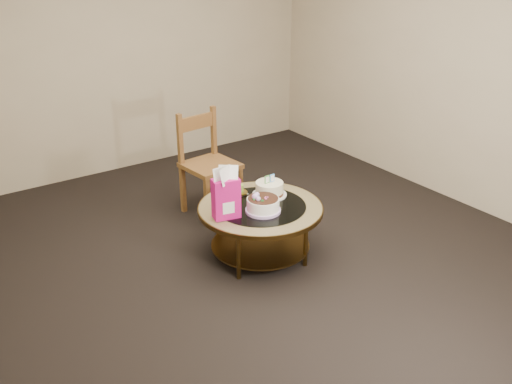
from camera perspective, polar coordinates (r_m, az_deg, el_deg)
ground at (r=4.83m, az=0.43°, el=-6.25°), size 5.00×5.00×0.00m
room_walls at (r=4.25m, az=0.49°, el=11.91°), size 4.52×5.02×2.61m
coffee_table at (r=4.65m, az=0.44°, el=-2.25°), size 1.02×1.02×0.46m
decorated_cake at (r=4.49m, az=0.69°, el=-1.36°), size 0.28×0.28×0.16m
cream_cake at (r=4.77m, az=1.35°, el=0.30°), size 0.29×0.29×0.18m
gift_bag at (r=4.34m, az=-3.03°, el=-0.11°), size 0.23×0.18×0.41m
pillar_candle at (r=4.80m, az=-1.63°, el=0.13°), size 0.13×0.13×0.10m
dining_chair at (r=5.37m, az=-4.85°, el=2.89°), size 0.50×0.50×0.98m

